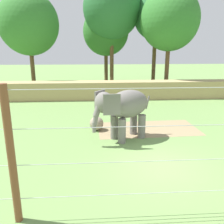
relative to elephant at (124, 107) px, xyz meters
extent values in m
plane|color=#6B8E4C|center=(1.25, -3.07, -1.79)|extent=(120.00, 120.00, 0.00)
cube|color=#937F5B|center=(1.65, 1.57, -1.79)|extent=(6.11, 3.22, 0.01)
cube|color=tan|center=(1.25, 10.40, -0.96)|extent=(36.00, 1.80, 1.66)
cylinder|color=slate|center=(-0.15, -0.49, -1.15)|extent=(0.41, 0.41, 1.29)
cylinder|color=slate|center=(-0.50, 0.12, -1.15)|extent=(0.41, 0.41, 1.29)
cylinder|color=slate|center=(0.99, 0.15, -1.15)|extent=(0.41, 0.41, 1.29)
cylinder|color=slate|center=(0.64, 0.77, -1.15)|extent=(0.41, 0.41, 1.29)
ellipsoid|color=slate|center=(0.24, 0.14, 0.12)|extent=(2.72, 2.30, 1.47)
ellipsoid|color=slate|center=(-1.06, -0.60, 0.38)|extent=(1.29, 1.33, 1.06)
cube|color=slate|center=(-0.71, -1.04, 0.38)|extent=(0.83, 0.16, 1.01)
cube|color=slate|center=(-1.25, -0.07, 0.38)|extent=(0.56, 0.73, 1.01)
cylinder|color=slate|center=(-1.41, -0.80, 0.00)|extent=(0.54, 0.48, 0.58)
cylinder|color=slate|center=(-1.50, -0.85, -0.40)|extent=(0.40, 0.37, 0.54)
cylinder|color=slate|center=(-1.57, -0.89, -0.78)|extent=(0.26, 0.26, 0.51)
cylinder|color=slate|center=(1.41, 0.80, 0.03)|extent=(0.29, 0.22, 0.74)
sphere|color=gray|center=(-1.45, 1.53, -1.38)|extent=(0.82, 0.82, 0.82)
cylinder|color=brown|center=(-3.71, -6.00, 0.18)|extent=(0.21, 0.21, 3.95)
cylinder|color=#B7B7BC|center=(1.25, -6.00, -1.08)|extent=(10.93, 0.02, 0.02)
cylinder|color=#B7B7BC|center=(1.25, -6.00, -0.06)|extent=(10.93, 0.02, 0.02)
cylinder|color=#B7B7BC|center=(1.25, -6.00, 0.97)|extent=(10.93, 0.02, 0.02)
cylinder|color=#B7B7BC|center=(1.25, -6.00, 2.00)|extent=(10.93, 0.02, 0.02)
cube|color=gray|center=(0.00, 6.88, -1.57)|extent=(1.48, 0.85, 0.44)
cylinder|color=brown|center=(-0.17, 17.85, 0.35)|extent=(0.44, 0.44, 4.28)
ellipsoid|color=#2D6B28|center=(-0.17, 17.85, 4.79)|extent=(5.42, 5.42, 5.69)
cylinder|color=brown|center=(6.10, 13.20, 0.68)|extent=(0.44, 0.44, 4.94)
ellipsoid|color=#33752D|center=(6.10, 13.20, 5.67)|extent=(5.94, 5.94, 6.23)
cylinder|color=brown|center=(-8.33, 14.85, 0.46)|extent=(0.44, 0.44, 4.51)
ellipsoid|color=#33752D|center=(-8.33, 14.85, 5.34)|extent=(6.19, 6.19, 6.50)
cylinder|color=brown|center=(0.40, 15.93, 1.30)|extent=(0.44, 0.44, 6.19)
ellipsoid|color=#286633|center=(0.40, 15.93, 7.06)|extent=(6.26, 6.26, 6.57)
cylinder|color=brown|center=(5.36, 16.04, 1.22)|extent=(0.44, 0.44, 6.02)
ellipsoid|color=#286633|center=(5.36, 16.04, 6.32)|extent=(4.93, 4.93, 5.17)
camera|label=1|loc=(-1.43, -11.92, 3.01)|focal=38.07mm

